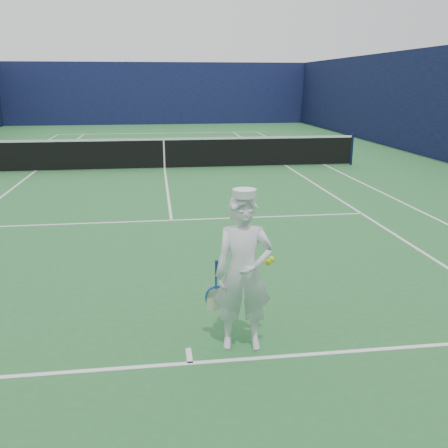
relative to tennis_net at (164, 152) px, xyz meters
name	(u,v)px	position (x,y,z in m)	size (l,w,h in m)	color
ground	(165,169)	(0.00, 0.00, -0.55)	(80.00, 80.00, 0.00)	#296C33
court_markings	(165,169)	(0.00, 0.00, -0.55)	(11.03, 23.83, 0.01)	white
windscreen_fence	(163,107)	(0.00, 0.00, 1.45)	(20.12, 36.12, 4.00)	#10143B
tennis_net	(164,152)	(0.00, 0.00, 0.00)	(12.88, 0.09, 1.07)	#141E4C
tennis_player	(243,273)	(0.59, -11.60, 0.29)	(0.76, 0.53, 1.74)	white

